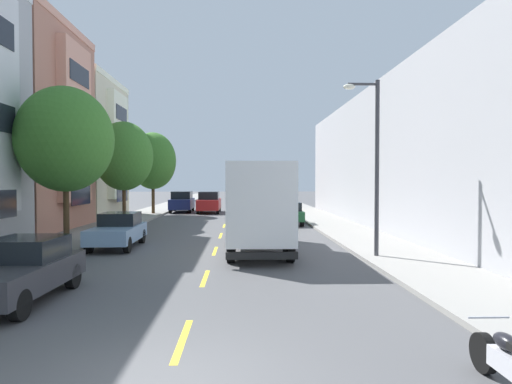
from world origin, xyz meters
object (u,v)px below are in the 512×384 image
object	(u,v)px
street_tree_second	(65,139)
parked_hatchback_forest	(288,213)
parked_hatchback_charcoal	(20,270)
parked_suv_orange	(275,201)
parked_hatchback_sky	(118,230)
street_tree_third	(124,156)
parked_suv_navy	(182,201)
street_tree_farthest	(153,161)
delivery_box_truck	(259,203)
moving_red_sedan	(209,202)
street_lamp	(373,154)
parked_pickup_burgundy	(270,199)

from	to	relation	value
street_tree_second	parked_hatchback_forest	size ratio (longest dim) A/B	1.69
parked_hatchback_charcoal	parked_suv_orange	distance (m)	32.09
parked_hatchback_charcoal	parked_suv_orange	world-z (taller)	parked_suv_orange
parked_hatchback_sky	parked_suv_orange	bearing A→B (deg)	69.00
street_tree_third	parked_suv_orange	world-z (taller)	street_tree_third
street_tree_third	parked_suv_navy	distance (m)	13.14
street_tree_farthest	delivery_box_truck	bearing A→B (deg)	-67.21
street_tree_third	moving_red_sedan	xyz separation A→B (m)	(4.60, 11.42, -3.50)
street_tree_farthest	delivery_box_truck	size ratio (longest dim) A/B	0.94
street_tree_third	parked_hatchback_sky	distance (m)	9.90
street_lamp	moving_red_sedan	world-z (taller)	street_lamp
parked_hatchback_sky	parked_pickup_burgundy	bearing A→B (deg)	73.58
street_tree_second	parked_hatchback_forest	world-z (taller)	street_tree_second
parked_hatchback_charcoal	parked_hatchback_forest	world-z (taller)	same
parked_hatchback_sky	parked_pickup_burgundy	world-z (taller)	parked_pickup_burgundy
parked_hatchback_charcoal	parked_pickup_burgundy	bearing A→B (deg)	77.12
street_tree_second	parked_suv_orange	size ratio (longest dim) A/B	1.41
street_lamp	parked_hatchback_charcoal	size ratio (longest dim) A/B	1.61
street_tree_second	parked_hatchback_forest	xyz separation A→B (m)	(10.62, 9.86, -3.92)
street_tree_farthest	parked_hatchback_forest	xyz separation A→B (m)	(10.62, -8.48, -3.85)
parked_hatchback_charcoal	parked_hatchback_sky	bearing A→B (deg)	90.12
parked_hatchback_forest	parked_suv_orange	xyz separation A→B (m)	(0.14, 12.90, 0.23)
delivery_box_truck	parked_suv_orange	bearing A→B (deg)	83.90
street_tree_second	parked_hatchback_sky	distance (m)	4.46
street_tree_farthest	parked_hatchback_sky	size ratio (longest dim) A/B	1.71
parked_suv_navy	moving_red_sedan	size ratio (longest dim) A/B	1.01
parked_suv_navy	moving_red_sedan	xyz separation A→B (m)	(2.60, -1.08, 0.00)
street_tree_third	delivery_box_truck	size ratio (longest dim) A/B	0.89
street_tree_farthest	parked_hatchback_charcoal	distance (m)	26.85
street_tree_second	street_tree_third	bearing A→B (deg)	90.00
street_lamp	parked_suv_navy	xyz separation A→B (m)	(-10.34, 24.60, -2.92)
parked_suv_navy	moving_red_sedan	bearing A→B (deg)	-22.58
parked_hatchback_forest	parked_suv_orange	distance (m)	12.90
parked_suv_orange	parked_pickup_burgundy	size ratio (longest dim) A/B	0.90
delivery_box_truck	parked_suv_navy	distance (m)	23.69
street_tree_second	delivery_box_truck	distance (m)	8.71
street_tree_second	parked_hatchback_sky	world-z (taller)	street_tree_second
street_tree_third	street_tree_farthest	size ratio (longest dim) A/B	0.95
street_tree_third	moving_red_sedan	size ratio (longest dim) A/B	1.36
street_tree_second	street_tree_third	xyz separation A→B (m)	(-0.00, 9.17, -0.19)
street_lamp	parked_hatchback_forest	distance (m)	13.29
street_tree_third	parked_hatchback_charcoal	world-z (taller)	street_tree_third
parked_hatchback_charcoal	delivery_box_truck	bearing A→B (deg)	49.01
parked_hatchback_forest	street_tree_third	bearing A→B (deg)	-176.27
street_lamp	street_tree_farthest	bearing A→B (deg)	120.12
parked_hatchback_sky	parked_pickup_burgundy	size ratio (longest dim) A/B	0.75
parked_suv_navy	parked_hatchback_forest	distance (m)	14.62
delivery_box_truck	street_tree_farthest	bearing A→B (deg)	112.79
parked_suv_orange	parked_pickup_burgundy	bearing A→B (deg)	89.96
street_tree_second	street_lamp	xyz separation A→B (m)	(12.34, -2.93, -0.77)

